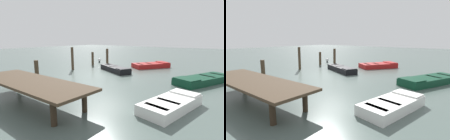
# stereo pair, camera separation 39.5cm
# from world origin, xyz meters

# --- Properties ---
(ground_plane) EXTENTS (80.00, 80.00, 0.00)m
(ground_plane) POSITION_xyz_m (0.00, 0.00, 0.00)
(ground_plane) COLOR #4C5B56
(dock_segment) EXTENTS (6.26, 1.90, 0.95)m
(dock_segment) POSITION_xyz_m (-0.71, 6.63, 0.85)
(dock_segment) COLOR #423323
(dock_segment) RESTS_ON ground_plane
(rowboat_black) EXTENTS (3.55, 2.40, 0.46)m
(rowboat_black) POSITION_xyz_m (0.57, -1.16, 0.22)
(rowboat_black) COLOR black
(rowboat_black) RESTS_ON ground_plane
(rowboat_red) EXTENTS (3.06, 3.53, 0.46)m
(rowboat_red) POSITION_xyz_m (-0.94, -4.73, 0.22)
(rowboat_red) COLOR maroon
(rowboat_red) RESTS_ON ground_plane
(rowboat_dark_green) EXTENTS (2.86, 4.28, 0.46)m
(rowboat_dark_green) POSITION_xyz_m (-5.91, -1.38, 0.22)
(rowboat_dark_green) COLOR #0C3823
(rowboat_dark_green) RESTS_ON ground_plane
(rowboat_white) EXTENTS (1.72, 3.02, 0.46)m
(rowboat_white) POSITION_xyz_m (-5.70, 3.81, 0.22)
(rowboat_white) COLOR silver
(rowboat_white) RESTS_ON ground_plane
(mooring_piling_near_left) EXTENTS (0.23, 0.23, 1.31)m
(mooring_piling_near_left) POSITION_xyz_m (4.34, -2.55, 0.65)
(mooring_piling_near_left) COLOR #423323
(mooring_piling_near_left) RESTS_ON ground_plane
(mooring_piling_far_right) EXTENTS (0.24, 0.24, 1.67)m
(mooring_piling_far_right) POSITION_xyz_m (2.82, -2.98, 0.84)
(mooring_piling_far_right) COLOR #423323
(mooring_piling_far_right) RESTS_ON ground_plane
(mooring_piling_far_left) EXTENTS (0.22, 0.22, 1.93)m
(mooring_piling_far_left) POSITION_xyz_m (3.96, 0.35, 0.96)
(mooring_piling_far_left) COLOR #423323
(mooring_piling_far_left) RESTS_ON ground_plane
(mooring_piling_mid_right) EXTENTS (0.26, 0.26, 1.26)m
(mooring_piling_mid_right) POSITION_xyz_m (3.12, 4.13, 0.63)
(mooring_piling_mid_right) COLOR #423323
(mooring_piling_mid_right) RESTS_ON ground_plane
(marker_buoy) EXTENTS (0.36, 0.36, 0.48)m
(marker_buoy) POSITION_xyz_m (5.05, -4.39, 0.29)
(marker_buoy) COLOR #262626
(marker_buoy) RESTS_ON ground_plane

